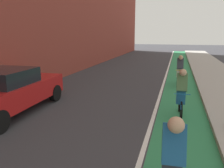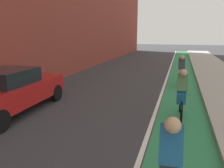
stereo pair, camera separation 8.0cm
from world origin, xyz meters
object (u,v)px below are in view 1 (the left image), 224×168
object	(u,v)px
parked_sedan_red	(9,90)
cyclist_lead	(172,163)
cyclist_trailing	(180,69)
cyclist_mid	(181,92)

from	to	relation	value
parked_sedan_red	cyclist_lead	distance (m)	6.30
parked_sedan_red	cyclist_lead	world-z (taller)	cyclist_lead
parked_sedan_red	cyclist_lead	bearing A→B (deg)	-29.94
cyclist_trailing	parked_sedan_red	bearing A→B (deg)	-132.80
parked_sedan_red	cyclist_lead	size ratio (longest dim) A/B	2.47
cyclist_mid	parked_sedan_red	bearing A→B (deg)	-168.17
cyclist_trailing	cyclist_lead	bearing A→B (deg)	-90.90
cyclist_mid	cyclist_trailing	bearing A→B (deg)	90.27
parked_sedan_red	cyclist_trailing	distance (m)	8.25
parked_sedan_red	cyclist_trailing	bearing A→B (deg)	47.20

